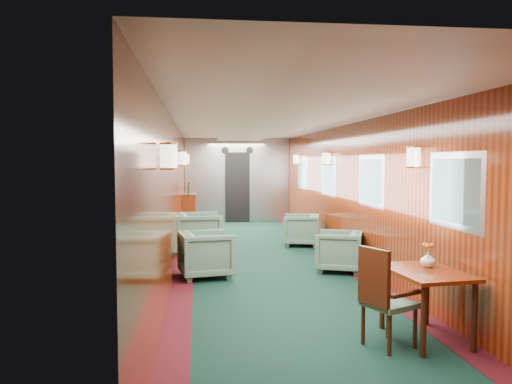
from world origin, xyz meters
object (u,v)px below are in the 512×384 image
Objects in this scene: armchair_left_far at (199,233)px; armchair_right_far at (301,230)px; dining_table at (426,281)px; credenza at (189,214)px; armchair_right_near at (339,251)px; side_chair at (382,294)px; armchair_left_near at (206,254)px.

armchair_left_far reaches higher than armchair_right_far.
credenza reaches higher than dining_table.
dining_table is at bearing -71.74° from credenza.
dining_table is at bearing 20.46° from armchair_right_near.
side_chair reaches higher than armchair_left_far.
armchair_left_near is at bearing 119.97° from dining_table.
armchair_left_near reaches higher than armchair_right_far.
armchair_left_near reaches higher than armchair_right_near.
credenza is (-2.42, 7.34, -0.08)m from dining_table.
armchair_left_near is at bearing -64.89° from armchair_right_near.
armchair_right_near is (2.10, 0.16, -0.03)m from armchair_left_near.
dining_table is 0.53m from side_chair.
armchair_left_far is at bearing 83.61° from side_chair.
side_chair is at bearing -162.78° from armchair_left_near.
armchair_left_near is 3.29m from armchair_right_far.
armchair_right_near is at bearing 55.92° from side_chair.
armchair_left_near is at bearing -85.71° from credenza.
armchair_left_far is at bearing 108.45° from dining_table.
armchair_left_far is 2.85m from armchair_right_near.
side_chair is at bearing 9.79° from armchair_right_far.
armchair_left_far is (-0.10, 1.96, 0.04)m from armchair_left_near.
armchair_right_near is at bearing -95.75° from armchair_left_near.
armchair_right_near is (0.01, 3.06, -0.26)m from dining_table.
credenza reaches higher than armchair_right_far.
credenza is at bearing -129.64° from armchair_right_near.
armchair_left_near is (-2.09, 2.90, -0.23)m from dining_table.
armchair_right_near is (0.52, 3.22, -0.20)m from side_chair.
dining_table is 7.73m from credenza.
side_chair is 5.30m from armchair_left_far.
dining_table reaches higher than armchair_right_far.
side_chair is 1.12× the size of armchair_left_far.
dining_table is 1.02× the size of side_chair.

